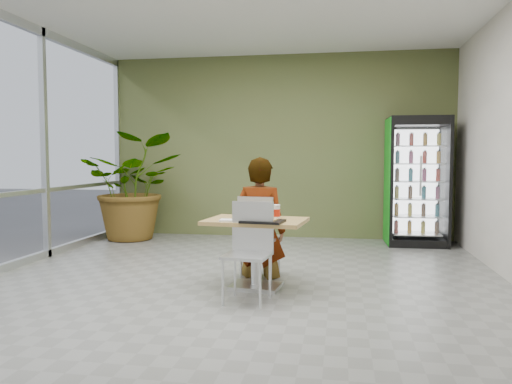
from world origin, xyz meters
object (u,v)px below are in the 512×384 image
at_px(seated_woman, 260,230).
at_px(cafeteria_tray, 263,221).
at_px(soda_cup, 276,212).
at_px(beverage_fridge, 417,181).
at_px(chair_near, 250,243).
at_px(chair_far, 258,230).
at_px(potted_plant, 134,187).
at_px(dining_table, 256,239).

bearing_deg(seated_woman, cafeteria_tray, 109.65).
xyz_separation_m(seated_woman, cafeteria_tray, (0.16, -0.77, 0.20)).
distance_m(soda_cup, beverage_fridge, 3.56).
relative_size(chair_near, soda_cup, 6.29).
relative_size(chair_far, beverage_fridge, 0.47).
xyz_separation_m(soda_cup, cafeteria_tray, (-0.10, -0.32, -0.06)).
bearing_deg(cafeteria_tray, soda_cup, 72.84).
relative_size(beverage_fridge, potted_plant, 1.13).
relative_size(dining_table, chair_far, 1.16).
relative_size(chair_near, beverage_fridge, 0.47).
xyz_separation_m(chair_far, chair_near, (0.07, -0.90, 0.00)).
height_order(soda_cup, cafeteria_tray, soda_cup).
bearing_deg(chair_far, dining_table, 105.00).
height_order(chair_near, beverage_fridge, beverage_fridge).
relative_size(dining_table, chair_near, 1.15).
bearing_deg(chair_near, seated_woman, 99.65).
bearing_deg(cafeteria_tray, dining_table, 114.21).
distance_m(dining_table, chair_near, 0.43).
height_order(seated_woman, beverage_fridge, beverage_fridge).
distance_m(dining_table, soda_cup, 0.36).
xyz_separation_m(dining_table, chair_near, (0.01, -0.43, 0.03)).
bearing_deg(cafeteria_tray, chair_near, -119.94).
xyz_separation_m(dining_table, seated_woman, (-0.04, 0.52, 0.02)).
bearing_deg(soda_cup, seated_woman, 119.00).
bearing_deg(potted_plant, seated_woman, -42.17).
distance_m(cafeteria_tray, beverage_fridge, 3.88).
height_order(chair_far, cafeteria_tray, chair_far).
xyz_separation_m(chair_far, beverage_fridge, (2.15, 2.61, 0.46)).
distance_m(chair_near, seated_woman, 0.95).
bearing_deg(cafeteria_tray, seated_woman, 101.34).
distance_m(chair_near, potted_plant, 4.20).
height_order(chair_far, potted_plant, potted_plant).
distance_m(soda_cup, potted_plant, 3.96).
bearing_deg(soda_cup, chair_far, 123.35).
bearing_deg(potted_plant, chair_far, -42.95).
height_order(chair_far, seated_woman, seated_woman).
xyz_separation_m(chair_near, potted_plant, (-2.62, 3.27, 0.34)).
distance_m(chair_far, beverage_fridge, 3.41).
xyz_separation_m(beverage_fridge, potted_plant, (-4.70, -0.23, -0.12)).
bearing_deg(beverage_fridge, potted_plant, -179.19).
distance_m(chair_far, chair_near, 0.90).
height_order(dining_table, seated_woman, seated_woman).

